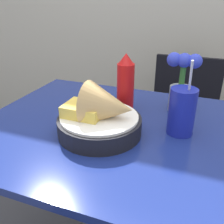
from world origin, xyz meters
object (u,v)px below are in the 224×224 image
(ketchup_bottle, at_px, (126,84))
(flower_vase, at_px, (181,84))
(chair_far_window, at_px, (182,113))
(food_basket, at_px, (102,117))
(drink_cup, at_px, (182,113))

(ketchup_bottle, height_order, flower_vase, flower_vase)
(chair_far_window, distance_m, food_basket, 0.89)
(ketchup_bottle, distance_m, drink_cup, 0.24)
(chair_far_window, relative_size, ketchup_bottle, 3.79)
(chair_far_window, bearing_deg, flower_vase, -88.39)
(food_basket, bearing_deg, drink_cup, 22.70)
(ketchup_bottle, relative_size, drink_cup, 0.89)
(chair_far_window, height_order, food_basket, food_basket)
(ketchup_bottle, distance_m, flower_vase, 0.20)
(food_basket, distance_m, drink_cup, 0.25)
(drink_cup, bearing_deg, chair_far_window, 93.20)
(ketchup_bottle, xyz_separation_m, drink_cup, (0.22, -0.10, -0.04))
(flower_vase, bearing_deg, chair_far_window, 91.61)
(food_basket, bearing_deg, chair_far_window, 77.01)
(food_basket, relative_size, ketchup_bottle, 1.22)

